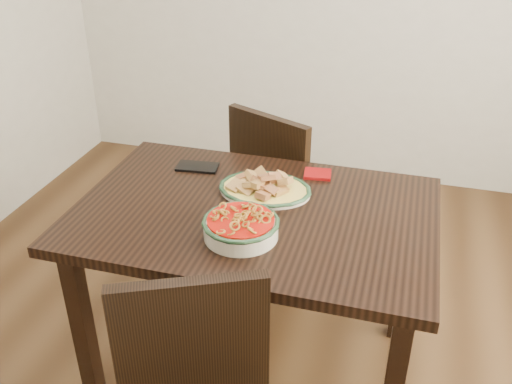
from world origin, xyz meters
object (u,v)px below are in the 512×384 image
(dining_table, at_px, (254,232))
(fish_plate, at_px, (265,181))
(noodle_bowl, at_px, (241,225))
(smartphone, at_px, (198,167))
(chair_far, at_px, (282,187))

(dining_table, bearing_deg, fish_plate, 88.81)
(noodle_bowl, bearing_deg, smartphone, 126.70)
(chair_far, bearing_deg, noodle_bowl, 117.79)
(dining_table, distance_m, chair_far, 0.64)
(dining_table, xyz_separation_m, smartphone, (-0.31, 0.25, 0.10))
(fish_plate, relative_size, smartphone, 2.06)
(dining_table, distance_m, fish_plate, 0.19)
(fish_plate, bearing_deg, chair_far, 95.56)
(dining_table, relative_size, noodle_bowl, 4.98)
(dining_table, relative_size, chair_far, 1.41)
(dining_table, relative_size, smartphone, 7.64)
(noodle_bowl, xyz_separation_m, smartphone, (-0.31, 0.42, -0.04))
(dining_table, distance_m, noodle_bowl, 0.22)
(dining_table, bearing_deg, noodle_bowl, -88.70)
(fish_plate, xyz_separation_m, noodle_bowl, (0.00, -0.30, -0.00))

